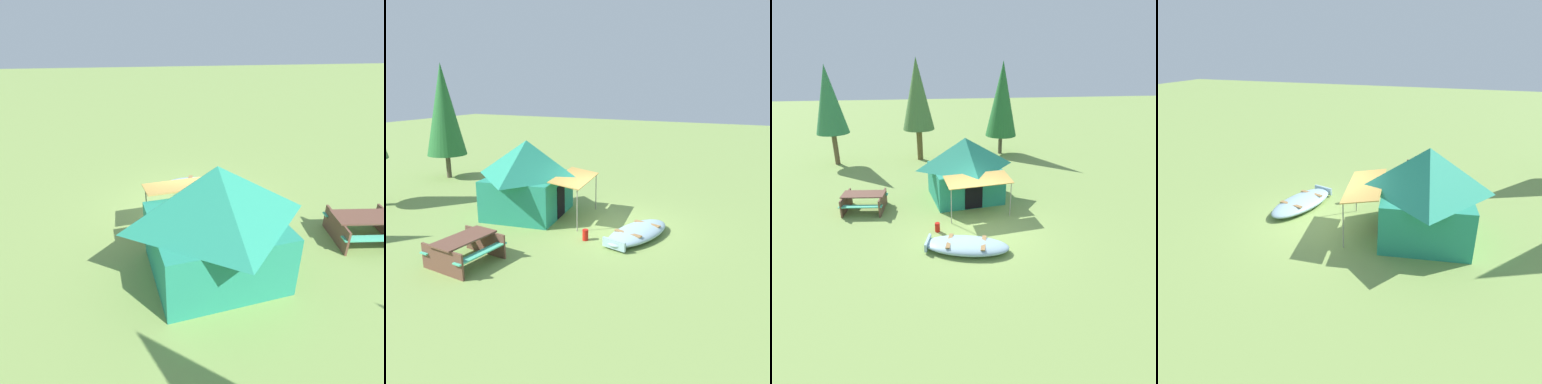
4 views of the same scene
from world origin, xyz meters
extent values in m
plane|color=#809E4F|center=(0.00, 0.00, 0.00)|extent=(80.00, 80.00, 0.00)
ellipsoid|color=#95B7C5|center=(-0.72, -1.28, 0.18)|extent=(3.04, 1.85, 0.37)
ellipsoid|color=#344044|center=(-0.72, -1.28, 0.21)|extent=(2.79, 1.65, 0.13)
cube|color=olive|center=(-0.17, -1.42, 0.33)|extent=(0.35, 0.93, 0.04)
cube|color=olive|center=(-1.28, -1.15, 0.33)|extent=(0.35, 0.93, 0.04)
cube|color=#95B7C5|center=(-1.99, -0.98, 0.20)|extent=(0.26, 0.78, 0.28)
cube|color=#268C6F|center=(-0.21, 3.14, 0.74)|extent=(3.27, 2.99, 1.47)
pyramid|color=#268C6F|center=(-0.21, 3.14, 2.12)|extent=(3.53, 3.23, 1.29)
cube|color=black|center=(0.00, 1.87, 0.62)|extent=(0.76, 0.15, 1.18)
cube|color=gold|center=(0.08, 1.34, 1.52)|extent=(2.75, 1.49, 0.20)
cylinder|color=gray|center=(1.36, 1.08, 0.70)|extent=(0.04, 0.04, 1.40)
cylinder|color=gray|center=(-1.04, 0.69, 0.70)|extent=(0.04, 0.04, 1.40)
cube|color=brown|center=(-4.54, 2.34, 0.72)|extent=(1.78, 0.95, 0.04)
cube|color=#4ABF95|center=(-4.60, 1.72, 0.45)|extent=(1.73, 0.42, 0.04)
cube|color=#4ABF95|center=(-4.48, 2.95, 0.45)|extent=(1.73, 0.42, 0.04)
cube|color=brown|center=(-3.78, 2.27, 0.35)|extent=(0.20, 1.50, 0.70)
cube|color=red|center=(0.93, 2.30, 0.16)|extent=(0.63, 0.43, 0.32)
cylinder|color=red|center=(-1.62, 0.12, 0.17)|extent=(0.21, 0.21, 0.35)
camera|label=1|loc=(1.15, 9.46, 5.42)|focal=31.35mm
camera|label=2|loc=(-12.00, -4.77, 4.69)|focal=36.91mm
camera|label=3|loc=(-1.98, -10.70, 6.04)|focal=31.08mm
camera|label=4|loc=(9.45, 4.09, 5.46)|focal=32.41mm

